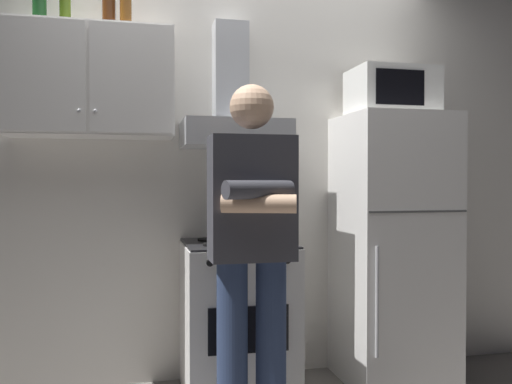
# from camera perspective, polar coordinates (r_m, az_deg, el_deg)

# --- Properties ---
(back_wall_tiled) EXTENTS (4.80, 0.10, 2.70)m
(back_wall_tiled) POSITION_cam_1_polar(r_m,az_deg,el_deg) (3.38, -2.28, 3.60)
(back_wall_tiled) COLOR silver
(back_wall_tiled) RESTS_ON ground_plane
(upper_cabinet) EXTENTS (0.90, 0.37, 0.60)m
(upper_cabinet) POSITION_cam_1_polar(r_m,az_deg,el_deg) (3.15, -17.18, 11.06)
(upper_cabinet) COLOR white
(stove_oven) EXTENTS (0.60, 0.62, 0.87)m
(stove_oven) POSITION_cam_1_polar(r_m,az_deg,el_deg) (3.12, -1.97, -13.21)
(stove_oven) COLOR white
(stove_oven) RESTS_ON ground_plane
(range_hood) EXTENTS (0.60, 0.44, 0.75)m
(range_hood) POSITION_cam_1_polar(r_m,az_deg,el_deg) (3.17, -2.42, 8.25)
(range_hood) COLOR #B7BABF
(refrigerator) EXTENTS (0.60, 0.62, 1.60)m
(refrigerator) POSITION_cam_1_polar(r_m,az_deg,el_deg) (3.36, 14.23, -5.83)
(refrigerator) COLOR white
(refrigerator) RESTS_ON ground_plane
(microwave) EXTENTS (0.48, 0.37, 0.28)m
(microwave) POSITION_cam_1_polar(r_m,az_deg,el_deg) (3.39, 14.17, 10.18)
(microwave) COLOR silver
(microwave) RESTS_ON refrigerator
(person_standing) EXTENTS (0.38, 0.33, 1.64)m
(person_standing) POSITION_cam_1_polar(r_m,az_deg,el_deg) (2.44, -0.42, -6.05)
(person_standing) COLOR navy
(person_standing) RESTS_ON ground_plane
(cooking_pot) EXTENTS (0.31, 0.21, 0.10)m
(cooking_pot) POSITION_cam_1_polar(r_m,az_deg,el_deg) (2.94, 0.96, -4.33)
(cooking_pot) COLOR #B7BABF
(cooking_pot) RESTS_ON stove_oven
(bottle_beer_brown) EXTENTS (0.06, 0.06, 0.24)m
(bottle_beer_brown) POSITION_cam_1_polar(r_m,az_deg,el_deg) (3.20, -13.63, 18.54)
(bottle_beer_brown) COLOR brown
(bottle_beer_brown) RESTS_ON upper_cabinet
(bottle_olive_oil) EXTENTS (0.06, 0.06, 0.25)m
(bottle_olive_oil) POSITION_cam_1_polar(r_m,az_deg,el_deg) (3.23, -19.56, 18.44)
(bottle_olive_oil) COLOR #4C6B19
(bottle_olive_oil) RESTS_ON upper_cabinet
(bottle_rum_dark) EXTENTS (0.07, 0.07, 0.28)m
(bottle_rum_dark) POSITION_cam_1_polar(r_m,az_deg,el_deg) (3.23, -15.32, 18.68)
(bottle_rum_dark) COLOR #47230F
(bottle_rum_dark) RESTS_ON upper_cabinet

